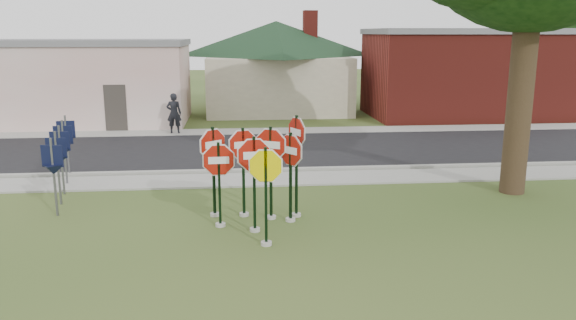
{
  "coord_description": "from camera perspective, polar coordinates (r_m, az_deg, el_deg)",
  "views": [
    {
      "loc": [
        -0.45,
        -11.53,
        4.53
      ],
      "look_at": [
        0.82,
        2.0,
        1.44
      ],
      "focal_mm": 35.0,
      "sensor_mm": 36.0,
      "label": 1
    }
  ],
  "objects": [
    {
      "name": "stop_sign_far_right",
      "position": [
        13.8,
        0.87,
        0.78
      ],
      "size": [
        0.45,
        0.92,
        2.67
      ],
      "color": "#A4A198",
      "rests_on": "ground"
    },
    {
      "name": "stop_sign_center",
      "position": [
        12.8,
        -3.46,
        -1.16
      ],
      "size": [
        1.06,
        0.24,
        2.36
      ],
      "color": "#A4A198",
      "rests_on": "ground"
    },
    {
      "name": "bg_tree_right",
      "position": [
        43.74,
        26.23,
        12.9
      ],
      "size": [
        5.6,
        5.6,
        8.4
      ],
      "color": "#302115",
      "rests_on": "ground"
    },
    {
      "name": "building_house",
      "position": [
        33.63,
        -1.2,
        11.3
      ],
      "size": [
        11.6,
        11.6,
        6.2
      ],
      "color": "beige",
      "rests_on": "ground"
    },
    {
      "name": "stop_sign_right",
      "position": [
        13.48,
        0.26,
        -0.55
      ],
      "size": [
        0.66,
        0.86,
        2.32
      ],
      "color": "#A4A198",
      "rests_on": "ground"
    },
    {
      "name": "stop_sign_left",
      "position": [
        13.25,
        -7.02,
        -1.44
      ],
      "size": [
        1.05,
        0.24,
        2.15
      ],
      "color": "#A4A198",
      "rests_on": "ground"
    },
    {
      "name": "building_brick",
      "position": [
        32.58,
        17.32,
        8.49
      ],
      "size": [
        10.2,
        6.2,
        4.75
      ],
      "color": "maroon",
      "rests_on": "ground"
    },
    {
      "name": "stop_sign_yellow",
      "position": [
        11.96,
        -2.27,
        -2.52
      ],
      "size": [
        1.01,
        0.24,
        2.28
      ],
      "color": "#A4A198",
      "rests_on": "ground"
    },
    {
      "name": "road",
      "position": [
        22.0,
        -4.08,
        0.95
      ],
      "size": [
        60.0,
        7.0,
        0.04
      ],
      "primitive_type": "cube",
      "color": "black",
      "rests_on": "ground"
    },
    {
      "name": "stop_sign_far_left",
      "position": [
        13.99,
        -7.6,
        0.03
      ],
      "size": [
        0.83,
        0.69,
        2.39
      ],
      "color": "#A4A198",
      "rests_on": "ground"
    },
    {
      "name": "sidewalk_near",
      "position": [
        17.62,
        -3.72,
        -2.01
      ],
      "size": [
        60.0,
        1.6,
        0.06
      ],
      "primitive_type": "cube",
      "color": "gray",
      "rests_on": "ground"
    },
    {
      "name": "route_sign_row",
      "position": [
        17.1,
        -22.08,
        0.71
      ],
      "size": [
        1.43,
        4.63,
        2.0
      ],
      "color": "#59595E",
      "rests_on": "ground"
    },
    {
      "name": "stop_sign_back_right",
      "position": [
        13.66,
        -1.76,
        0.01
      ],
      "size": [
        0.99,
        0.52,
        2.44
      ],
      "color": "#A4A198",
      "rests_on": "ground"
    },
    {
      "name": "curb",
      "position": [
        18.58,
        -3.82,
        -1.11
      ],
      "size": [
        60.0,
        0.2,
        0.14
      ],
      "primitive_type": "cube",
      "color": "gray",
      "rests_on": "ground"
    },
    {
      "name": "building_stucco",
      "position": [
        30.83,
        -21.63,
        7.49
      ],
      "size": [
        12.2,
        6.2,
        4.2
      ],
      "color": "silver",
      "rests_on": "ground"
    },
    {
      "name": "stop_sign_back_left",
      "position": [
        13.92,
        -4.57,
        -0.06
      ],
      "size": [
        0.97,
        0.38,
        2.36
      ],
      "color": "#A4A198",
      "rests_on": "ground"
    },
    {
      "name": "sidewalk_far",
      "position": [
        26.22,
        -4.3,
        2.89
      ],
      "size": [
        60.0,
        1.6,
        0.06
      ],
      "primitive_type": "cube",
      "color": "gray",
      "rests_on": "ground"
    },
    {
      "name": "ground",
      "position": [
        12.39,
        -2.95,
        -8.63
      ],
      "size": [
        120.0,
        120.0,
        0.0
      ],
      "primitive_type": "plane",
      "color": "#314A1B",
      "rests_on": "ground"
    },
    {
      "name": "pedestrian",
      "position": [
        26.01,
        -11.51,
        4.68
      ],
      "size": [
        0.68,
        0.46,
        1.82
      ],
      "primitive_type": "imported",
      "rotation": [
        0.0,
        0.0,
        3.11
      ],
      "color": "black",
      "rests_on": "sidewalk_far"
    }
  ]
}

